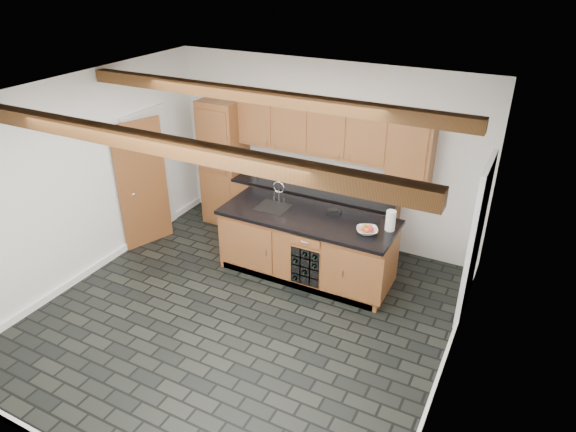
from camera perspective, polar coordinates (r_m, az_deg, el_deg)
name	(u,v)px	position (r m, az deg, el deg)	size (l,w,h in m)	color
ground	(242,316)	(6.72, -5.12, -11.05)	(5.00, 5.00, 0.00)	black
room_shell	(254,192)	(6.34, -3.81, 2.73)	(5.01, 5.00, 5.00)	white
back_cabinetry	(295,179)	(8.05, 0.75, 4.10)	(3.65, 0.62, 2.20)	#9D5F32
island	(307,245)	(7.26, 2.17, -3.27)	(2.48, 0.96, 0.93)	#9D5F32
faucet	(274,204)	(7.28, -1.56, 1.31)	(0.45, 0.40, 0.34)	black
kitchen_scale	(334,211)	(7.13, 5.12, 0.55)	(0.21, 0.14, 0.06)	black
fruit_bowl	(367,231)	(6.67, 8.77, -1.63)	(0.27, 0.27, 0.07)	beige
fruit_cluster	(367,228)	(6.65, 8.79, -1.36)	(0.16, 0.17, 0.07)	red
paper_towel	(391,221)	(6.75, 11.33, -0.50)	(0.13, 0.13, 0.27)	white
mug	(255,173)	(8.31, -3.66, 4.83)	(0.11, 0.11, 0.11)	white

